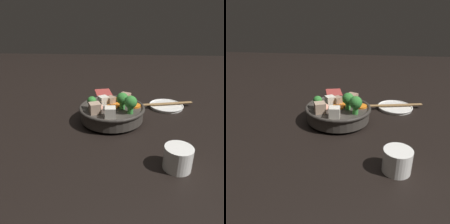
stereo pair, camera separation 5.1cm
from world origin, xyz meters
TOP-DOWN VIEW (x-y plane):
  - ground_plane at (0.00, 0.00)m, footprint 3.00×3.00m
  - stirfry_bowl at (0.00, 0.00)m, footprint 0.24×0.24m
  - side_saucer at (-0.15, 0.22)m, footprint 0.14×0.14m
  - tea_cup at (0.26, 0.18)m, footprint 0.07×0.07m
  - napkin at (-0.32, -0.07)m, footprint 0.13×0.10m
  - chopsticks_pair at (-0.15, 0.22)m, footprint 0.06×0.22m

SIDE VIEW (x-z plane):
  - ground_plane at x=0.00m, z-range 0.00..0.00m
  - napkin at x=-0.32m, z-range 0.00..0.00m
  - side_saucer at x=-0.15m, z-range 0.00..0.01m
  - chopsticks_pair at x=-0.15m, z-range 0.01..0.02m
  - tea_cup at x=0.26m, z-range 0.00..0.06m
  - stirfry_bowl at x=0.00m, z-range -0.02..0.10m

